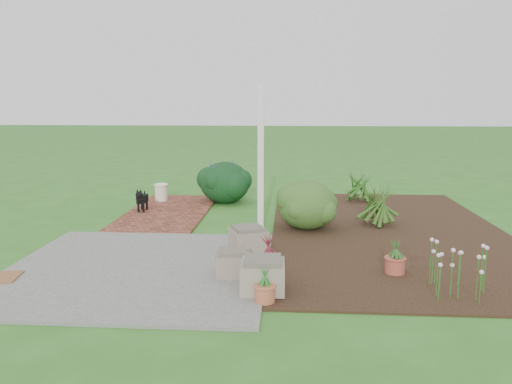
# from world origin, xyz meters

# --- Properties ---
(ground) EXTENTS (80.00, 80.00, 0.00)m
(ground) POSITION_xyz_m (0.00, 0.00, 0.00)
(ground) COLOR #336821
(ground) RESTS_ON ground
(concrete_patio) EXTENTS (3.50, 3.50, 0.04)m
(concrete_patio) POSITION_xyz_m (-1.25, -1.75, 0.02)
(concrete_patio) COLOR #5C5C5A
(concrete_patio) RESTS_ON ground
(brick_path) EXTENTS (1.60, 3.50, 0.04)m
(brick_path) POSITION_xyz_m (-1.70, 1.75, 0.02)
(brick_path) COLOR #5C2F1D
(brick_path) RESTS_ON ground
(garden_bed) EXTENTS (4.00, 7.00, 0.03)m
(garden_bed) POSITION_xyz_m (2.50, 0.50, 0.01)
(garden_bed) COLOR black
(garden_bed) RESTS_ON ground
(veranda_post) EXTENTS (0.10, 0.10, 2.50)m
(veranda_post) POSITION_xyz_m (0.30, 0.10, 1.25)
(veranda_post) COLOR white
(veranda_post) RESTS_ON ground
(stone_trough_near) EXTENTS (0.53, 0.53, 0.34)m
(stone_trough_near) POSITION_xyz_m (0.48, -2.48, 0.21)
(stone_trough_near) COLOR #77685C
(stone_trough_near) RESTS_ON concrete_patio
(stone_trough_mid) EXTENTS (0.47, 0.47, 0.29)m
(stone_trough_mid) POSITION_xyz_m (0.07, -1.96, 0.18)
(stone_trough_mid) COLOR #716355
(stone_trough_mid) RESTS_ON concrete_patio
(stone_trough_far) EXTENTS (0.65, 0.65, 0.33)m
(stone_trough_far) POSITION_xyz_m (0.18, -0.95, 0.21)
(stone_trough_far) COLOR #7E6D5D
(stone_trough_far) RESTS_ON concrete_patio
(black_dog) EXTENTS (0.15, 0.52, 0.44)m
(black_dog) POSITION_xyz_m (-2.22, 1.68, 0.30)
(black_dog) COLOR black
(black_dog) RESTS_ON brick_path
(cream_ceramic_urn) EXTENTS (0.34, 0.34, 0.37)m
(cream_ceramic_urn) POSITION_xyz_m (-2.11, 2.80, 0.23)
(cream_ceramic_urn) COLOR beige
(cream_ceramic_urn) RESTS_ON brick_path
(evergreen_shrub) EXTENTS (1.32, 1.32, 0.88)m
(evergreen_shrub) POSITION_xyz_m (1.10, 0.60, 0.47)
(evergreen_shrub) COLOR #113716
(evergreen_shrub) RESTS_ON garden_bed
(agapanthus_clump_back) EXTENTS (1.24, 1.24, 0.93)m
(agapanthus_clump_back) POSITION_xyz_m (2.36, 0.89, 0.50)
(agapanthus_clump_back) COLOR #0E360A
(agapanthus_clump_back) RESTS_ON garden_bed
(agapanthus_clump_front) EXTENTS (1.16, 1.16, 0.80)m
(agapanthus_clump_front) POSITION_xyz_m (2.33, 3.12, 0.43)
(agapanthus_clump_front) COLOR #163B0C
(agapanthus_clump_front) RESTS_ON garden_bed
(pink_flower_patch) EXTENTS (0.97, 0.97, 0.58)m
(pink_flower_patch) POSITION_xyz_m (2.68, -2.36, 0.32)
(pink_flower_patch) COLOR #113D0F
(pink_flower_patch) RESTS_ON garden_bed
(terracotta_pot_bronze) EXTENTS (0.34, 0.34, 0.22)m
(terracotta_pot_bronze) POSITION_xyz_m (0.52, -1.87, 0.14)
(terracotta_pot_bronze) COLOR #B36E3C
(terracotta_pot_bronze) RESTS_ON garden_bed
(terracotta_pot_small_left) EXTENTS (0.28, 0.28, 0.21)m
(terracotta_pot_small_left) POSITION_xyz_m (2.17, -1.72, 0.14)
(terracotta_pot_small_left) COLOR #A24836
(terracotta_pot_small_left) RESTS_ON garden_bed
(terracotta_pot_small_right) EXTENTS (0.24, 0.24, 0.19)m
(terracotta_pot_small_right) POSITION_xyz_m (0.52, -2.79, 0.13)
(terracotta_pot_small_right) COLOR #AE5C3B
(terracotta_pot_small_right) RESTS_ON garden_bed
(purple_flowering_bush) EXTENTS (1.27, 1.27, 0.95)m
(purple_flowering_bush) POSITION_xyz_m (-0.68, 2.92, 0.47)
(purple_flowering_bush) COLOR black
(purple_flowering_bush) RESTS_ON ground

